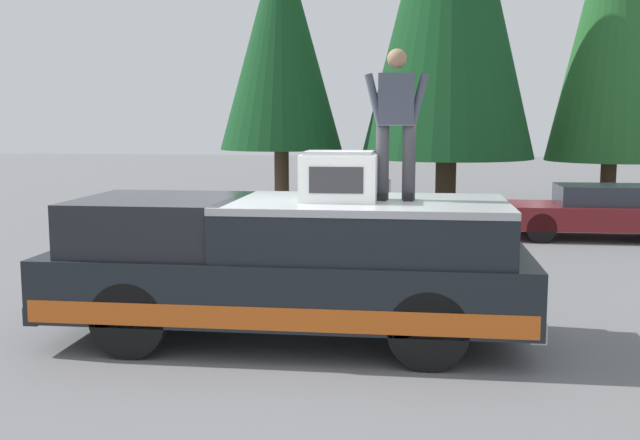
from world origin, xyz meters
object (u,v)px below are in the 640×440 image
at_px(pickup_truck, 289,266).
at_px(parked_car_maroon, 598,212).
at_px(compressor_unit, 339,176).
at_px(person_on_truck_bed, 396,120).
at_px(parked_car_grey, 345,207).

distance_m(pickup_truck, parked_car_maroon, 9.83).
bearing_deg(parked_car_maroon, compressor_unit, 150.30).
relative_size(pickup_truck, person_on_truck_bed, 3.28).
relative_size(pickup_truck, compressor_unit, 6.60).
height_order(parked_car_maroon, parked_car_grey, same).
distance_m(compressor_unit, parked_car_maroon, 9.70).
bearing_deg(parked_car_maroon, parked_car_grey, 86.95).
relative_size(pickup_truck, parked_car_grey, 1.35).
relative_size(parked_car_maroon, parked_car_grey, 1.00).
distance_m(person_on_truck_bed, parked_car_maroon, 9.33).
xyz_separation_m(pickup_truck, compressor_unit, (-0.10, -0.58, 1.05)).
bearing_deg(parked_car_grey, person_on_truck_bed, -170.78).
bearing_deg(pickup_truck, person_on_truck_bed, -84.44).
xyz_separation_m(person_on_truck_bed, parked_car_grey, (8.42, 1.37, -1.97)).
bearing_deg(pickup_truck, parked_car_maroon, -32.94).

